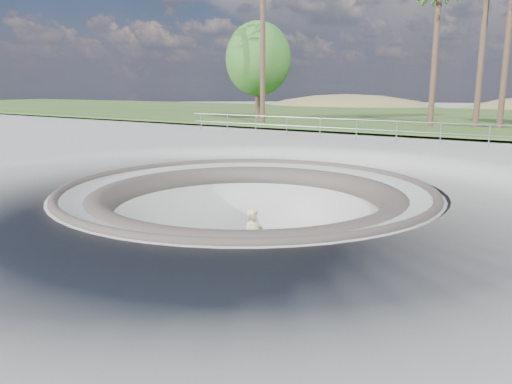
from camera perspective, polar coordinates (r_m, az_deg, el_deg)
ground at (r=13.76m, az=-1.04°, el=0.48°), size 180.00×180.00×0.00m
skate_bowl at (r=14.24m, az=-1.02°, el=-6.75°), size 14.00×14.00×4.10m
grass_strip at (r=45.70m, az=24.92°, el=7.66°), size 180.00×36.00×0.12m
safety_railing at (r=24.35m, az=15.77°, el=6.66°), size 25.00×0.06×1.03m
skateboard at (r=12.70m, az=-0.25°, el=-9.11°), size 0.85×0.26×0.09m
skater at (r=12.43m, az=-0.25°, el=-5.56°), size 0.50×0.66×1.61m
bushy_tree_left at (r=40.45m, az=0.23°, el=14.96°), size 5.28×4.80×7.62m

